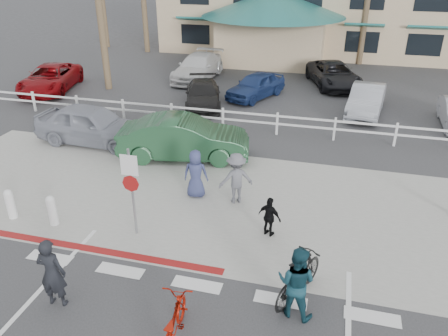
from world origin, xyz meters
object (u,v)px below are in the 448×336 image
(sign_post, at_px, (132,188))
(bike_black, at_px, (299,277))
(car_red_compact, at_px, (92,125))
(car_white_sedan, at_px, (184,138))
(bike_red, at_px, (172,325))

(sign_post, bearing_deg, bike_black, -16.27)
(bike_black, relative_size, car_red_compact, 0.41)
(bike_black, xyz_separation_m, car_white_sedan, (-5.01, 6.45, 0.24))
(bike_red, distance_m, car_white_sedan, 8.86)
(bike_red, relative_size, car_red_compact, 0.39)
(bike_black, distance_m, car_red_compact, 11.41)
(sign_post, bearing_deg, car_red_compact, 129.02)
(sign_post, height_order, car_red_compact, sign_post)
(sign_post, relative_size, bike_black, 1.53)
(car_white_sedan, bearing_deg, bike_red, -173.30)
(sign_post, distance_m, car_red_compact, 7.13)
(bike_black, bearing_deg, bike_red, 65.67)
(car_white_sedan, distance_m, car_red_compact, 4.13)
(sign_post, xyz_separation_m, car_red_compact, (-4.47, 5.51, -0.65))
(sign_post, distance_m, bike_black, 4.92)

